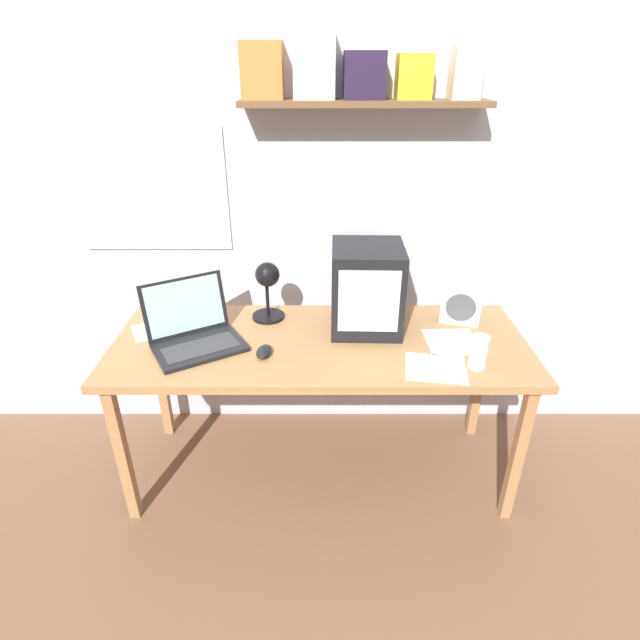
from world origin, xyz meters
TOP-DOWN VIEW (x-y plane):
  - ground_plane at (0.00, 0.00)m, footprint 12.00×12.00m
  - back_wall at (-0.00, 0.46)m, footprint 5.60×0.24m
  - corner_desk at (0.00, 0.00)m, footprint 1.78×0.69m
  - crt_monitor at (0.20, 0.13)m, footprint 0.31×0.33m
  - laptop at (-0.54, -0.02)m, footprint 0.46×0.44m
  - desk_lamp at (-0.23, 0.17)m, footprint 0.15×0.19m
  - juice_glass at (0.62, -0.20)m, footprint 0.07×0.07m
  - space_heater at (0.65, 0.18)m, footprint 0.20×0.15m
  - computer_mouse at (-0.23, -0.12)m, footprint 0.07×0.11m
  - loose_paper_near_monitor at (0.57, -0.01)m, footprint 0.23×0.23m
  - printed_handout at (-0.74, 0.09)m, footprint 0.24×0.23m
  - open_notebook at (0.45, -0.22)m, footprint 0.26×0.23m

SIDE VIEW (x-z plane):
  - ground_plane at x=0.00m, z-range 0.00..0.00m
  - corner_desk at x=0.00m, z-range 0.31..1.05m
  - loose_paper_near_monitor at x=0.57m, z-range 0.74..0.74m
  - printed_handout at x=-0.74m, z-range 0.74..0.74m
  - open_notebook at x=0.45m, z-range 0.74..0.74m
  - computer_mouse at x=-0.23m, z-range 0.74..0.77m
  - juice_glass at x=0.62m, z-range 0.73..0.87m
  - laptop at x=-0.54m, z-range 0.67..0.93m
  - space_heater at x=0.65m, z-range 0.74..0.94m
  - crt_monitor at x=0.20m, z-range 0.74..1.12m
  - desk_lamp at x=-0.23m, z-range 0.78..1.08m
  - back_wall at x=0.00m, z-range 0.01..2.61m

